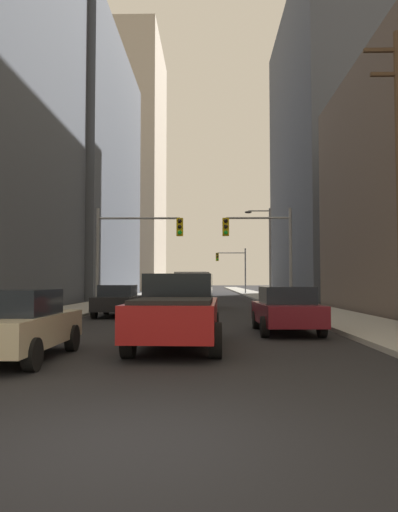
{
  "coord_description": "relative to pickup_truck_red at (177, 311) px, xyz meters",
  "views": [
    {
      "loc": [
        0.9,
        -5.18,
        1.7
      ],
      "look_at": [
        0.0,
        39.08,
        3.99
      ],
      "focal_mm": 34.28,
      "sensor_mm": 36.0,
      "label": 1
    }
  ],
  "objects": [
    {
      "name": "sidewalk_left",
      "position": [
        -6.77,
        42.5,
        -0.86
      ],
      "size": [
        3.29,
        160.0,
        0.15
      ],
      "primitive_type": "cube",
      "color": "#9E9E99",
      "rests_on": "ground"
    },
    {
      "name": "building_left_mid_office",
      "position": [
        -16.84,
        41.83,
        13.32
      ],
      "size": [
        15.9,
        27.49,
        28.51
      ],
      "primitive_type": "cube",
      "color": "#4C515B",
      "rests_on": "ground"
    },
    {
      "name": "building_left_far_tower",
      "position": [
        -17.25,
        85.85,
        24.3
      ],
      "size": [
        16.65,
        24.35,
        50.47
      ],
      "primitive_type": "cube",
      "color": "#B7A893",
      "rests_on": "ground"
    },
    {
      "name": "ground_plane",
      "position": [
        -0.08,
        -7.5,
        -0.93
      ],
      "size": [
        400.0,
        400.0,
        0.0
      ],
      "primitive_type": "plane",
      "color": "black"
    },
    {
      "name": "street_lamp_right",
      "position": [
        5.36,
        26.0,
        3.57
      ],
      "size": [
        2.08,
        0.32,
        7.5
      ],
      "color": "gray",
      "rests_on": "ground"
    },
    {
      "name": "sedan_blue",
      "position": [
        -3.58,
        33.23,
        -0.16
      ],
      "size": [
        1.95,
        4.24,
        1.52
      ],
      "color": "navy",
      "rests_on": "ground"
    },
    {
      "name": "sedan_grey",
      "position": [
        -0.09,
        37.53,
        -0.16
      ],
      "size": [
        1.95,
        4.21,
        1.52
      ],
      "color": "slate",
      "rests_on": "ground"
    },
    {
      "name": "sedan_maroon",
      "position": [
        3.36,
        3.49,
        -0.16
      ],
      "size": [
        1.95,
        4.25,
        1.52
      ],
      "color": "maroon",
      "rests_on": "ground"
    },
    {
      "name": "sedan_black",
      "position": [
        -3.58,
        10.97,
        -0.16
      ],
      "size": [
        1.95,
        4.23,
        1.52
      ],
      "color": "black",
      "rests_on": "ground"
    },
    {
      "name": "traffic_signal_near_left",
      "position": [
        -3.49,
        15.77,
        3.17
      ],
      "size": [
        5.12,
        0.44,
        6.0
      ],
      "color": "gray",
      "rests_on": "ground"
    },
    {
      "name": "building_right_mid_block",
      "position": [
        16.87,
        40.32,
        15.12
      ],
      "size": [
        15.27,
        27.09,
        32.11
      ],
      "primitive_type": "cube",
      "color": "#4C515B",
      "rests_on": "ground"
    },
    {
      "name": "traffic_signal_far_right",
      "position": [
        3.89,
        50.96,
        3.12
      ],
      "size": [
        3.93,
        0.44,
        6.0
      ],
      "color": "gray",
      "rests_on": "ground"
    },
    {
      "name": "cargo_van_silver",
      "position": [
        -0.17,
        18.66,
        0.35
      ],
      "size": [
        2.16,
        5.26,
        2.26
      ],
      "color": "#B7BABF",
      "rests_on": "ground"
    },
    {
      "name": "sedan_beige",
      "position": [
        -3.37,
        -2.18,
        -0.16
      ],
      "size": [
        1.95,
        4.2,
        1.52
      ],
      "color": "#C6B793",
      "rests_on": "ground"
    },
    {
      "name": "sidewalk_right",
      "position": [
        6.62,
        42.5,
        -0.86
      ],
      "size": [
        3.29,
        160.0,
        0.15
      ],
      "primitive_type": "cube",
      "color": "#9E9E99",
      "rests_on": "ground"
    },
    {
      "name": "pickup_truck_red",
      "position": [
        0.0,
        0.0,
        0.0
      ],
      "size": [
        2.2,
        5.46,
        1.9
      ],
      "color": "maroon",
      "rests_on": "ground"
    },
    {
      "name": "traffic_signal_near_right",
      "position": [
        3.84,
        15.77,
        3.12
      ],
      "size": [
        4.04,
        0.44,
        6.0
      ],
      "color": "gray",
      "rests_on": "ground"
    }
  ]
}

